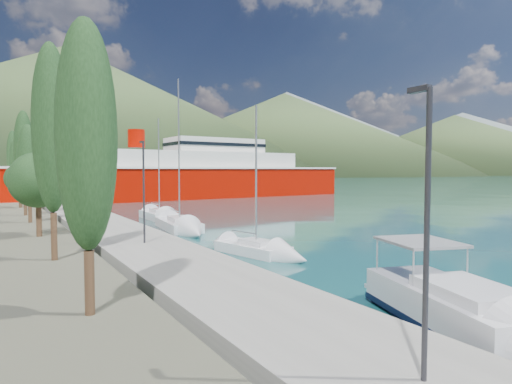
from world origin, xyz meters
TOP-DOWN VIEW (x-y plane):
  - ground at (0.00, 120.00)m, footprint 1400.00×1400.00m
  - quay at (-9.00, 26.00)m, footprint 5.00×88.00m
  - hills_far at (138.59, 618.73)m, footprint 1480.00×900.00m
  - hills_near at (98.04, 372.50)m, footprint 1010.00×520.00m
  - tree_row at (-14.09, 31.17)m, footprint 3.68×66.02m
  - lamp_posts at (-9.00, 14.36)m, footprint 0.15×46.49m
  - motor_cruiser at (-4.41, -6.14)m, footprint 5.34×9.42m
  - sailboat_near at (-2.75, 7.70)m, footprint 3.44×7.10m
  - sailboat_mid at (-3.30, 19.66)m, footprint 3.51×9.80m
  - sailboat_far at (-2.01, 28.54)m, footprint 2.48×7.77m
  - ferry at (13.36, 61.02)m, footprint 64.29×16.14m

SIDE VIEW (x-z plane):
  - ground at x=0.00m, z-range 0.00..0.00m
  - sailboat_near at x=-2.75m, z-range -4.63..5.18m
  - sailboat_far at x=-2.01m, z-range -5.39..6.03m
  - sailboat_mid at x=-3.30m, z-range -6.57..7.23m
  - quay at x=-9.00m, z-range 0.00..0.80m
  - motor_cruiser at x=-4.41m, z-range -1.12..2.22m
  - ferry at x=13.36m, z-range -2.48..10.19m
  - lamp_posts at x=-9.00m, z-range 1.05..7.11m
  - tree_row at x=-14.09m, z-range 0.39..11.04m
  - hills_near at x=98.04m, z-range -8.32..106.68m
  - hills_far at x=138.59m, z-range -12.61..167.39m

